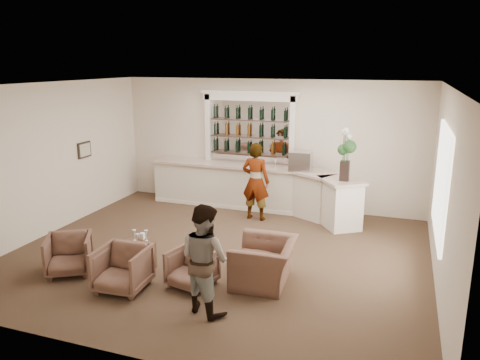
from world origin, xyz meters
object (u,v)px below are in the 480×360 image
flower_vase (346,151)px  bar_counter (256,188)px  cocktail_table (140,254)px  guest (204,259)px  armchair_far (264,262)px  armchair_left (69,254)px  armchair_center (122,269)px  armchair_right (192,268)px  espresso_machine (301,161)px  sommelier (256,181)px

flower_vase → bar_counter: bearing=162.6°
cocktail_table → guest: bearing=-30.3°
guest → armchair_far: size_ratio=1.47×
armchair_far → armchair_left: bearing=-80.8°
armchair_center → armchair_right: bearing=22.3°
espresso_machine → cocktail_table: bearing=-119.4°
armchair_right → flower_vase: size_ratio=0.61×
bar_counter → flower_vase: bearing=-17.4°
bar_counter → cocktail_table: bar_counter is taller
armchair_far → flower_vase: 3.60m
sommelier → flower_vase: (2.07, 0.00, 0.86)m
armchair_left → armchair_right: bearing=-23.8°
armchair_left → sommelier: bearing=29.9°
armchair_center → espresso_machine: 5.34m
armchair_far → flower_vase: size_ratio=0.99×
flower_vase → sommelier: bearing=-179.9°
cocktail_table → armchair_far: 2.36m
armchair_left → armchair_right: armchair_left is taller
armchair_center → cocktail_table: bearing=98.9°
bar_counter → armchair_left: bearing=-113.7°
armchair_far → espresso_machine: espresso_machine is taller
cocktail_table → sommelier: bearing=70.4°
bar_counter → guest: (0.78, -5.08, 0.28)m
armchair_far → sommelier: bearing=-163.8°
armchair_right → armchair_left: bearing=-160.4°
armchair_far → armchair_center: bearing=-68.5°
sommelier → espresso_machine: sommelier is taller
bar_counter → cocktail_table: size_ratio=9.42×
bar_counter → espresso_machine: size_ratio=10.77×
cocktail_table → armchair_right: (1.23, -0.37, 0.08)m
espresso_machine → flower_vase: flower_vase is taller
armchair_left → armchair_right: size_ratio=1.09×
sommelier → armchair_left: 4.61m
armchair_left → espresso_machine: bearing=24.9°
flower_vase → armchair_left: bearing=-137.5°
guest → armchair_right: size_ratio=2.38×
armchair_left → armchair_far: 3.52m
sommelier → armchair_right: sommelier is taller
armchair_left → armchair_far: bearing=-17.4°
armchair_left → armchair_center: (1.27, -0.23, 0.02)m
cocktail_table → armchair_left: 1.26m
espresso_machine → flower_vase: bearing=-31.9°
armchair_right → sommelier: bearing=103.6°
cocktail_table → sommelier: size_ratio=0.32×
bar_counter → flower_vase: size_ratio=4.86×
armchair_left → flower_vase: bearing=12.1°
bar_counter → armchair_far: 4.13m
sommelier → armchair_far: size_ratio=1.62×
armchair_far → flower_vase: flower_vase is taller
armchair_center → armchair_right: size_ratio=1.15×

